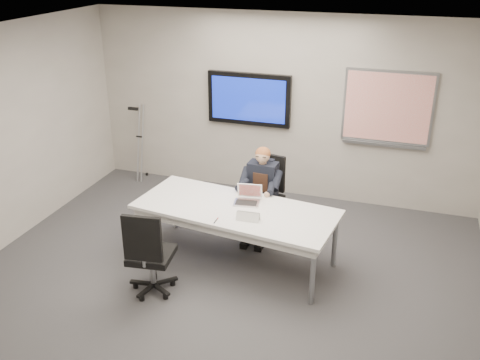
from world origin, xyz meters
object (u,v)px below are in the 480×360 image
(office_chair_far, at_px, (264,208))
(laptop, at_px, (248,198))
(conference_table, at_px, (236,214))
(office_chair_near, at_px, (151,267))
(seated_person, at_px, (259,203))

(office_chair_far, bearing_deg, laptop, -80.98)
(conference_table, distance_m, office_chair_near, 1.20)
(conference_table, bearing_deg, laptop, 73.13)
(seated_person, bearing_deg, office_chair_near, -113.18)
(seated_person, relative_size, laptop, 3.72)
(conference_table, xyz_separation_m, office_chair_near, (-0.69, -0.93, -0.33))
(office_chair_far, height_order, seated_person, seated_person)
(office_chair_far, relative_size, office_chair_near, 0.99)
(conference_table, xyz_separation_m, laptop, (0.09, 0.20, 0.14))
(conference_table, relative_size, office_chair_near, 2.38)
(seated_person, distance_m, laptop, 0.56)
(seated_person, bearing_deg, laptop, -87.87)
(laptop, bearing_deg, office_chair_near, -133.59)
(office_chair_far, distance_m, office_chair_near, 2.01)
(conference_table, height_order, seated_person, seated_person)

